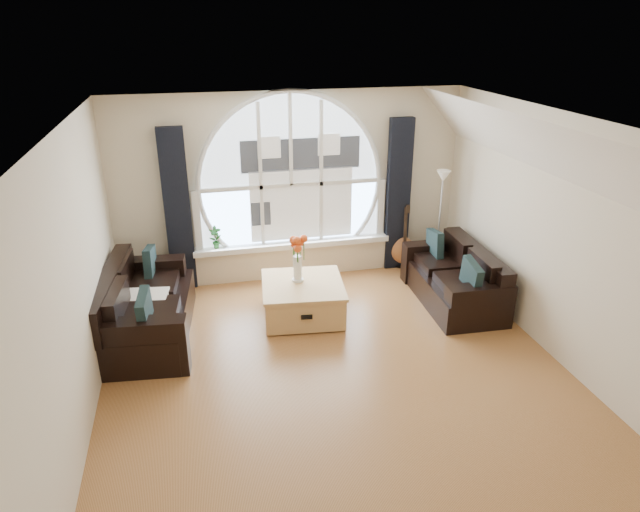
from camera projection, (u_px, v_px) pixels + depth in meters
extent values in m
cube|color=brown|center=(339.00, 376.00, 6.09)|extent=(5.00, 5.50, 0.01)
cube|color=silver|center=(343.00, 126.00, 5.02)|extent=(5.00, 5.50, 0.01)
cube|color=beige|center=(291.00, 187.00, 8.02)|extent=(5.00, 0.01, 2.70)
cube|color=beige|center=(470.00, 459.00, 3.09)|extent=(5.00, 0.01, 2.70)
cube|color=beige|center=(73.00, 289.00, 5.03)|extent=(0.01, 5.50, 2.70)
cube|color=beige|center=(562.00, 242.00, 6.08)|extent=(0.01, 5.50, 2.70)
cube|color=silver|center=(553.00, 152.00, 5.62)|extent=(0.92, 5.50, 0.72)
cube|color=silver|center=(291.00, 169.00, 7.88)|extent=(2.60, 0.06, 2.15)
cube|color=white|center=(293.00, 244.00, 8.26)|extent=(2.90, 0.22, 0.08)
cube|color=white|center=(291.00, 170.00, 7.86)|extent=(2.76, 0.08, 2.15)
cube|color=silver|center=(301.00, 177.00, 7.95)|extent=(1.70, 0.02, 1.50)
cube|color=black|center=(178.00, 211.00, 7.65)|extent=(0.35, 0.12, 2.30)
cube|color=black|center=(398.00, 196.00, 8.32)|extent=(0.35, 0.12, 2.30)
cube|color=black|center=(146.00, 306.00, 6.73)|extent=(1.16, 2.01, 0.86)
cube|color=black|center=(454.00, 275.00, 7.54)|extent=(0.92, 1.73, 0.75)
cube|color=tan|center=(303.00, 298.00, 7.23)|extent=(1.14, 1.14, 0.50)
cube|color=silver|center=(143.00, 303.00, 6.58)|extent=(0.63, 0.63, 0.10)
cube|color=white|center=(297.00, 253.00, 7.06)|extent=(0.24, 0.24, 0.70)
cube|color=#B2B2B2|center=(439.00, 224.00, 8.22)|extent=(0.24, 0.24, 1.60)
cube|color=brown|center=(404.00, 236.00, 8.51)|extent=(0.41, 0.33, 1.06)
imported|color=#1E6023|center=(215.00, 237.00, 7.94)|extent=(0.19, 0.14, 0.33)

